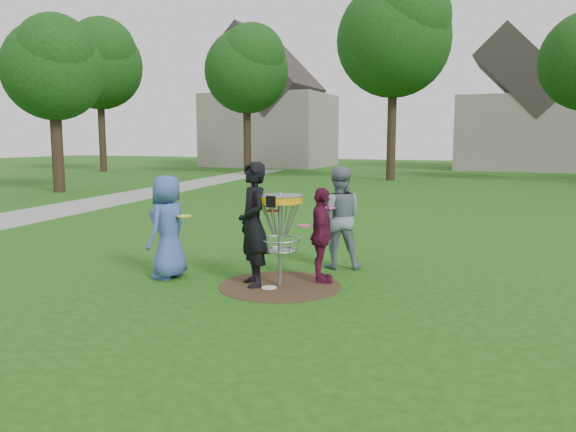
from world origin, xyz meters
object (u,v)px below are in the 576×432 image
at_px(player_maroon, 321,235).
at_px(player_grey, 338,218).
at_px(disc_golf_basket, 280,217).
at_px(player_black, 253,224).
at_px(player_blue, 168,227).

bearing_deg(player_maroon, player_grey, -14.70).
bearing_deg(disc_golf_basket, player_black, -162.59).
bearing_deg(player_maroon, player_blue, 88.20).
bearing_deg(disc_golf_basket, player_maroon, 43.60).
relative_size(player_blue, player_black, 0.88).
bearing_deg(player_maroon, player_black, 105.97).
height_order(player_blue, player_black, player_black).
height_order(player_blue, player_maroon, player_blue).
relative_size(player_blue, player_maroon, 1.12).
height_order(player_maroon, disc_golf_basket, player_maroon).
height_order(player_blue, disc_golf_basket, player_blue).
bearing_deg(player_maroon, disc_golf_basket, 115.71).
xyz_separation_m(player_blue, player_grey, (2.22, 1.67, 0.05)).
bearing_deg(player_black, player_maroon, 81.30).
distance_m(player_blue, disc_golf_basket, 1.82).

